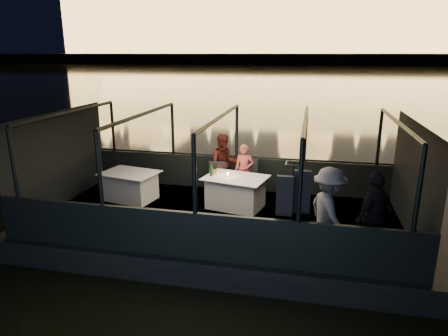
% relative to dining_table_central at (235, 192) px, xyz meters
% --- Properties ---
extents(river_water, '(500.00, 500.00, 0.00)m').
position_rel_dining_table_central_xyz_m(river_water, '(-0.23, 79.35, -0.89)').
color(river_water, black).
rests_on(river_water, ground).
extents(boat_hull, '(8.60, 4.40, 1.00)m').
position_rel_dining_table_central_xyz_m(boat_hull, '(-0.23, -0.65, -0.89)').
color(boat_hull, black).
rests_on(boat_hull, river_water).
extents(boat_deck, '(8.00, 4.00, 0.04)m').
position_rel_dining_table_central_xyz_m(boat_deck, '(-0.23, -0.65, -0.41)').
color(boat_deck, black).
rests_on(boat_deck, boat_hull).
extents(gunwale_port, '(8.00, 0.08, 0.90)m').
position_rel_dining_table_central_xyz_m(gunwale_port, '(-0.23, 1.35, 0.06)').
color(gunwale_port, black).
rests_on(gunwale_port, boat_deck).
extents(gunwale_starboard, '(8.00, 0.08, 0.90)m').
position_rel_dining_table_central_xyz_m(gunwale_starboard, '(-0.23, -2.65, 0.06)').
color(gunwale_starboard, black).
rests_on(gunwale_starboard, boat_deck).
extents(cabin_glass_port, '(8.00, 0.02, 1.40)m').
position_rel_dining_table_central_xyz_m(cabin_glass_port, '(-0.23, 1.35, 1.21)').
color(cabin_glass_port, '#99B2B2').
rests_on(cabin_glass_port, gunwale_port).
extents(cabin_glass_starboard, '(8.00, 0.02, 1.40)m').
position_rel_dining_table_central_xyz_m(cabin_glass_starboard, '(-0.23, -2.65, 1.21)').
color(cabin_glass_starboard, '#99B2B2').
rests_on(cabin_glass_starboard, gunwale_starboard).
extents(cabin_roof_glass, '(8.00, 4.00, 0.02)m').
position_rel_dining_table_central_xyz_m(cabin_roof_glass, '(-0.23, -0.65, 1.91)').
color(cabin_roof_glass, '#99B2B2').
rests_on(cabin_roof_glass, boat_deck).
extents(end_wall_fore, '(0.02, 4.00, 2.30)m').
position_rel_dining_table_central_xyz_m(end_wall_fore, '(-4.23, -0.65, 0.76)').
color(end_wall_fore, black).
rests_on(end_wall_fore, boat_deck).
extents(end_wall_aft, '(0.02, 4.00, 2.30)m').
position_rel_dining_table_central_xyz_m(end_wall_aft, '(3.77, -0.65, 0.76)').
color(end_wall_aft, black).
rests_on(end_wall_aft, boat_deck).
extents(canopy_ribs, '(8.00, 4.00, 2.30)m').
position_rel_dining_table_central_xyz_m(canopy_ribs, '(-0.23, -0.65, 0.76)').
color(canopy_ribs, black).
rests_on(canopy_ribs, boat_deck).
extents(embankment, '(400.00, 140.00, 6.00)m').
position_rel_dining_table_central_xyz_m(embankment, '(-0.23, 209.35, 0.11)').
color(embankment, '#423D33').
rests_on(embankment, ground).
extents(dining_table_central, '(1.64, 1.34, 0.77)m').
position_rel_dining_table_central_xyz_m(dining_table_central, '(0.00, 0.00, 0.00)').
color(dining_table_central, silver).
rests_on(dining_table_central, boat_deck).
extents(dining_table_aft, '(1.53, 1.24, 0.73)m').
position_rel_dining_table_central_xyz_m(dining_table_aft, '(-2.72, -0.04, 0.00)').
color(dining_table_aft, silver).
rests_on(dining_table_aft, boat_deck).
extents(chair_port_left, '(0.50, 0.50, 0.91)m').
position_rel_dining_table_central_xyz_m(chair_port_left, '(-0.63, 0.55, 0.06)').
color(chair_port_left, black).
rests_on(chair_port_left, boat_deck).
extents(chair_port_right, '(0.51, 0.51, 0.99)m').
position_rel_dining_table_central_xyz_m(chair_port_right, '(0.18, 0.69, 0.06)').
color(chair_port_right, black).
rests_on(chair_port_right, boat_deck).
extents(coat_stand, '(0.55, 0.45, 1.85)m').
position_rel_dining_table_central_xyz_m(coat_stand, '(1.43, -2.26, 0.51)').
color(coat_stand, black).
rests_on(coat_stand, boat_deck).
extents(person_woman_coral, '(0.51, 0.36, 1.37)m').
position_rel_dining_table_central_xyz_m(person_woman_coral, '(0.06, 0.87, 0.36)').
color(person_woman_coral, '#CC544A').
rests_on(person_woman_coral, boat_deck).
extents(person_man_maroon, '(0.92, 0.81, 1.60)m').
position_rel_dining_table_central_xyz_m(person_man_maroon, '(-0.49, 0.96, 0.36)').
color(person_man_maroon, '#3A1310').
rests_on(person_man_maroon, boat_deck).
extents(passenger_stripe, '(1.01, 1.24, 1.68)m').
position_rel_dining_table_central_xyz_m(passenger_stripe, '(2.09, -1.94, 0.47)').
color(passenger_stripe, silver).
rests_on(passenger_stripe, boat_deck).
extents(passenger_dark, '(0.96, 1.00, 1.66)m').
position_rel_dining_table_central_xyz_m(passenger_dark, '(2.88, -1.95, 0.47)').
color(passenger_dark, black).
rests_on(passenger_dark, boat_deck).
extents(wine_bottle, '(0.09, 0.09, 0.33)m').
position_rel_dining_table_central_xyz_m(wine_bottle, '(-0.60, -0.01, 0.53)').
color(wine_bottle, '#153B18').
rests_on(wine_bottle, dining_table_central).
extents(bread_basket, '(0.24, 0.24, 0.08)m').
position_rel_dining_table_central_xyz_m(bread_basket, '(-0.60, 0.21, 0.42)').
color(bread_basket, brown).
rests_on(bread_basket, dining_table_central).
extents(amber_candle, '(0.07, 0.07, 0.08)m').
position_rel_dining_table_central_xyz_m(amber_candle, '(-0.21, 0.09, 0.42)').
color(amber_candle, '#F6AB3D').
rests_on(amber_candle, dining_table_central).
extents(plate_near, '(0.34, 0.34, 0.02)m').
position_rel_dining_table_central_xyz_m(plate_near, '(0.22, -0.07, 0.39)').
color(plate_near, white).
rests_on(plate_near, dining_table_central).
extents(plate_far, '(0.25, 0.25, 0.01)m').
position_rel_dining_table_central_xyz_m(plate_far, '(-0.60, 0.34, 0.39)').
color(plate_far, white).
rests_on(plate_far, dining_table_central).
extents(wine_glass_white, '(0.07, 0.07, 0.18)m').
position_rel_dining_table_central_xyz_m(wine_glass_white, '(-0.60, 0.02, 0.48)').
color(wine_glass_white, silver).
rests_on(wine_glass_white, dining_table_central).
extents(wine_glass_red, '(0.07, 0.07, 0.17)m').
position_rel_dining_table_central_xyz_m(wine_glass_red, '(0.02, 0.31, 0.48)').
color(wine_glass_red, silver).
rests_on(wine_glass_red, dining_table_central).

